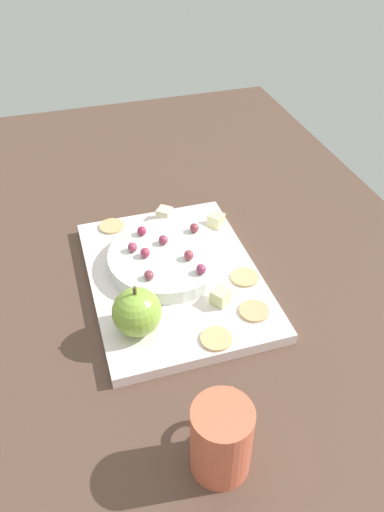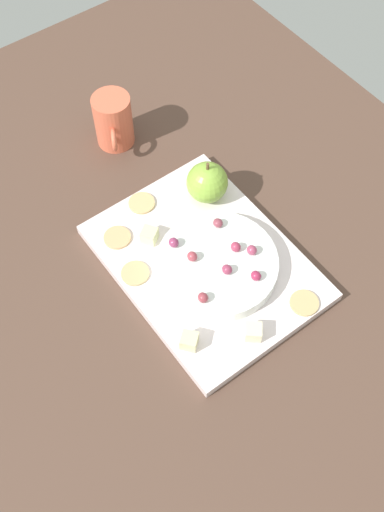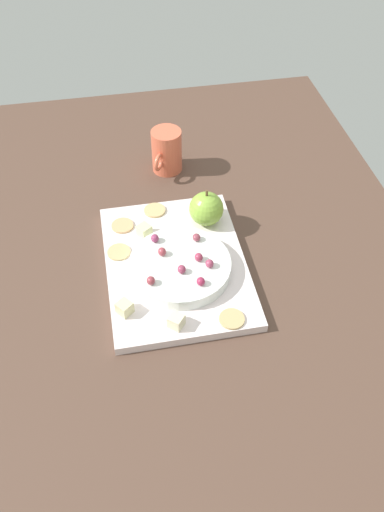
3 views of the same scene
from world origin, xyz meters
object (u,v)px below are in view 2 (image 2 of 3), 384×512
at_px(serving_dish, 217,265).
at_px(platter, 205,262).
at_px(grape_2, 252,250).
at_px(grape_5, 203,298).
at_px(cup, 113,121).
at_px(cracker_0, 142,203).
at_px(cracker_2, 117,238).
at_px(grape_4, 256,276).
at_px(grape_0, 218,223).
at_px(cheese_cube_0, 189,341).
at_px(cheese_cube_2, 149,235).
at_px(grape_1, 227,269).
at_px(grape_3, 192,256).
at_px(grape_6, 236,247).
at_px(cracker_1, 304,303).
at_px(cracker_3, 135,273).
at_px(cheese_cube_1, 253,332).
at_px(grape_7, 174,243).
at_px(apple_whole, 207,182).

bearing_deg(serving_dish, platter, -169.67).
xyz_separation_m(grape_2, grape_5, (0.02, -0.11, -0.00)).
relative_size(platter, cup, 3.52).
relative_size(cracker_0, cracker_2, 1.00).
xyz_separation_m(cracker_0, grape_4, (0.23, 0.05, 0.03)).
bearing_deg(grape_4, grape_0, 172.89).
xyz_separation_m(cheese_cube_0, cheese_cube_2, (-0.18, 0.06, 0.00)).
bearing_deg(grape_1, cheese_cube_2, -158.41).
relative_size(grape_0, grape_3, 1.00).
height_order(cheese_cube_0, grape_4, grape_4).
relative_size(cracker_2, grape_6, 2.67).
xyz_separation_m(cracker_2, grape_2, (0.16, 0.14, 0.03)).
xyz_separation_m(grape_1, cup, (-0.36, 0.03, 0.00)).
bearing_deg(cheese_cube_2, cheese_cube_0, -17.23).
height_order(cheese_cube_2, cup, cup).
distance_m(cracker_1, grape_4, 0.09).
distance_m(platter, cracker_0, 0.15).
bearing_deg(cracker_3, grape_1, 49.07).
bearing_deg(cracker_2, platter, 37.55).
relative_size(platter, cheese_cube_2, 14.74).
relative_size(serving_dish, cracker_0, 4.25).
xyz_separation_m(cheese_cube_1, cracker_1, (0.01, 0.10, -0.01)).
relative_size(cracker_3, grape_7, 2.67).
height_order(grape_1, grape_7, same).
bearing_deg(grape_1, cracker_2, -150.68).
xyz_separation_m(grape_0, cup, (-0.28, -0.01, 0.00)).
bearing_deg(apple_whole, serving_dish, -31.05).
xyz_separation_m(cracker_2, grape_1, (0.17, 0.09, 0.03)).
height_order(grape_4, grape_7, same).
bearing_deg(cheese_cube_1, cheese_cube_2, -173.61).
height_order(grape_3, grape_7, same).
bearing_deg(cracker_3, cracker_1, 42.02).
bearing_deg(cup, grape_6, 1.31).
distance_m(grape_3, grape_7, 0.04).
xyz_separation_m(cracker_1, cup, (-0.46, -0.04, 0.03)).
distance_m(cracker_0, grape_5, 0.22).
bearing_deg(grape_0, grape_5, -47.24).
bearing_deg(grape_4, grape_7, -152.04).
distance_m(cheese_cube_0, cracker_1, 0.19).
xyz_separation_m(cracker_1, grape_4, (-0.07, -0.04, 0.03)).
bearing_deg(cheese_cube_0, grape_3, 141.47).
height_order(grape_4, grape_5, same).
height_order(platter, grape_2, grape_2).
relative_size(cracker_1, grape_5, 2.67).
distance_m(serving_dish, grape_4, 0.07).
distance_m(serving_dish, grape_1, 0.03).
relative_size(cheese_cube_2, grape_2, 1.43).
bearing_deg(grape_6, platter, -123.19).
xyz_separation_m(cracker_1, cracker_3, (-0.20, -0.18, 0.00)).
height_order(grape_2, grape_3, same).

